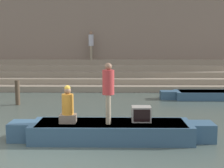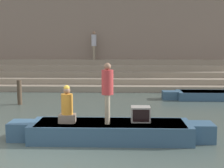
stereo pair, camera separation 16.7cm
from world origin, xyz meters
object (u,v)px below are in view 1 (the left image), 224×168
(rowboat_main, at_px, (111,131))
(person_standing, at_px, (108,89))
(person_on_steps, at_px, (91,43))
(mooring_post, at_px, (17,93))
(tv_set, at_px, (141,114))
(person_rowing, at_px, (68,108))

(rowboat_main, relative_size, person_standing, 3.42)
(person_standing, relative_size, person_on_steps, 0.91)
(person_on_steps, bearing_deg, rowboat_main, 122.65)
(rowboat_main, bearing_deg, mooring_post, 128.19)
(tv_set, bearing_deg, person_standing, -175.59)
(person_on_steps, bearing_deg, tv_set, 126.70)
(rowboat_main, xyz_separation_m, tv_set, (0.83, 0.12, 0.45))
(rowboat_main, bearing_deg, tv_set, 5.78)
(person_rowing, height_order, mooring_post, person_rowing)
(person_rowing, height_order, tv_set, person_rowing)
(person_rowing, xyz_separation_m, tv_set, (2.01, 0.16, -0.20))
(rowboat_main, xyz_separation_m, person_rowing, (-1.18, -0.04, 0.65))
(person_standing, xyz_separation_m, person_on_steps, (-1.42, 11.80, 1.16))
(person_standing, height_order, tv_set, person_standing)
(tv_set, bearing_deg, person_rowing, 176.11)
(person_standing, height_order, person_rowing, person_standing)
(rowboat_main, distance_m, person_on_steps, 12.03)
(rowboat_main, xyz_separation_m, person_on_steps, (-1.50, 11.71, 2.35))
(person_rowing, distance_m, mooring_post, 5.70)
(mooring_post, bearing_deg, person_on_steps, 69.15)
(rowboat_main, relative_size, mooring_post, 5.27)
(tv_set, xyz_separation_m, mooring_post, (-4.95, 4.71, -0.19))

